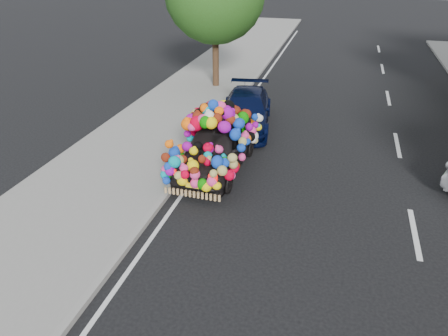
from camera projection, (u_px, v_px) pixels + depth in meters
The scene contains 6 objects.
ground at pixel (257, 210), 10.59m from camera, with size 100.00×100.00×0.00m, color black.
sidewalk at pixel (98, 185), 11.57m from camera, with size 4.00×60.00×0.12m, color gray.
kerb at pixel (166, 195), 11.11m from camera, with size 0.15×60.00×0.13m, color gray.
lane_markings at pixel (415, 233), 9.74m from camera, with size 6.00×50.00×0.01m, color silver, non-canonical shape.
plush_art_car at pixel (217, 136), 12.14m from camera, with size 2.05×4.15×1.98m.
navy_sedan at pixel (246, 110), 15.17m from camera, with size 1.69×4.15×1.21m, color black.
Camera 1 is at (1.60, -8.84, 5.75)m, focal length 35.00 mm.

